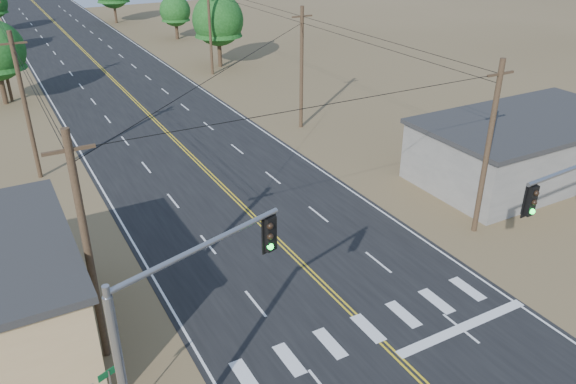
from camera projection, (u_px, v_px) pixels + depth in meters
road at (193, 158)px, 42.09m from camera, size 15.00×200.00×0.02m
building_right at (525, 149)px, 38.48m from camera, size 15.00×8.00×4.00m
utility_pole_left_near at (88, 250)px, 21.17m from camera, size 1.80×0.30×10.00m
utility_pole_left_mid at (25, 106)px, 36.82m from camera, size 1.80×0.30×10.00m
utility_pole_left_far at (0, 48)px, 52.46m from camera, size 1.80×0.30×10.00m
utility_pole_right_near at (488, 148)px, 30.27m from camera, size 1.80×0.30×10.00m
utility_pole_right_mid at (301, 68)px, 45.92m from camera, size 1.80×0.30×10.00m
utility_pole_right_far at (210, 28)px, 61.56m from camera, size 1.80×0.30×10.00m
signal_mast_left at (173, 335)px, 16.45m from camera, size 6.00×2.07×8.12m
tree_right_near at (218, 14)px, 64.34m from camera, size 5.91×5.91×9.85m
tree_right_mid at (175, 7)px, 79.50m from camera, size 4.32×4.32×7.21m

